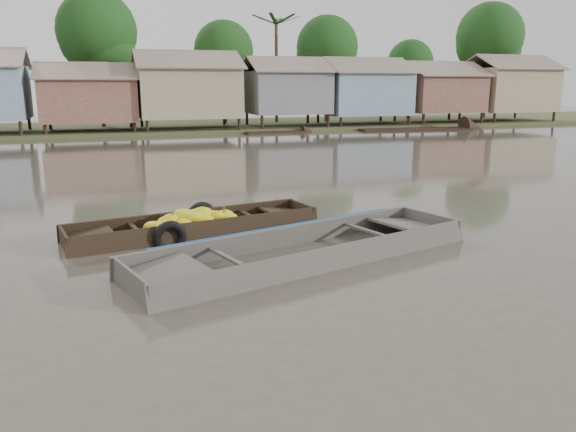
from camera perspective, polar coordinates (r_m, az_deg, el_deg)
name	(u,v)px	position (r m, az deg, el deg)	size (l,w,h in m)	color
ground	(297,268)	(10.38, 0.92, -5.29)	(120.00, 120.00, 0.00)	#4B4339
riverbank	(190,86)	(41.62, -9.94, 12.91)	(120.00, 12.47, 10.22)	#384723
banana_boat	(192,226)	(12.85, -9.73, -1.01)	(5.87, 2.39, 0.81)	black
viewer_boat	(307,255)	(10.95, 1.90, -3.99)	(7.35, 3.76, 0.57)	#46413B
distant_boats	(337,137)	(35.91, 4.96, 8.01)	(48.38, 14.76, 0.35)	black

